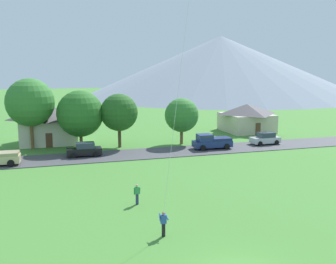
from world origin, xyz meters
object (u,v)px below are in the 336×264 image
at_px(house_left_center, 49,124).
at_px(parked_car_black_mid_west, 84,150).
at_px(tree_center, 30,103).
at_px(tree_right_of_center, 119,112).
at_px(parked_car_silver_west_end, 265,139).
at_px(house_leftmost, 246,117).
at_px(pickup_truck_navy_west_side, 211,141).
at_px(tree_far_right, 80,114).
at_px(watcher_person, 137,194).
at_px(tree_left_of_center, 182,115).

bearing_deg(house_left_center, parked_car_black_mid_west, -68.17).
relative_size(tree_center, parked_car_black_mid_west, 2.26).
relative_size(tree_right_of_center, parked_car_silver_west_end, 1.74).
bearing_deg(house_left_center, tree_center, -119.10).
bearing_deg(parked_car_black_mid_west, house_leftmost, 22.03).
bearing_deg(tree_right_of_center, parked_car_silver_west_end, -11.67).
xyz_separation_m(tree_right_of_center, pickup_truck_navy_west_side, (11.60, -4.84, -3.78)).
distance_m(house_leftmost, house_left_center, 32.64).
relative_size(house_leftmost, pickup_truck_navy_west_side, 1.63).
bearing_deg(parked_car_silver_west_end, tree_center, 168.67).
bearing_deg(house_leftmost, tree_far_right, -167.86).
height_order(parked_car_silver_west_end, watcher_person, parked_car_silver_west_end).
distance_m(tree_right_of_center, pickup_truck_navy_west_side, 13.13).
xyz_separation_m(parked_car_silver_west_end, watcher_person, (-22.79, -18.60, 0.01)).
height_order(parked_car_silver_west_end, parked_car_black_mid_west, same).
bearing_deg(parked_car_silver_west_end, house_left_center, 160.94).
distance_m(tree_right_of_center, watcher_person, 23.26).
xyz_separation_m(house_left_center, tree_right_of_center, (9.32, -6.03, 1.99)).
xyz_separation_m(tree_center, watcher_person, (8.93, -24.95, -5.43)).
bearing_deg(tree_left_of_center, parked_car_black_mid_west, -164.06).
distance_m(tree_center, pickup_truck_navy_west_side, 24.68).
xyz_separation_m(house_leftmost, house_left_center, (-32.62, -1.09, 0.38)).
bearing_deg(watcher_person, pickup_truck_navy_west_side, 51.74).
xyz_separation_m(tree_right_of_center, parked_car_black_mid_west, (-5.14, -4.39, -3.97)).
height_order(tree_left_of_center, watcher_person, tree_left_of_center).
height_order(house_leftmost, pickup_truck_navy_west_side, house_leftmost).
xyz_separation_m(tree_left_of_center, tree_far_right, (-14.02, 1.39, 0.54)).
relative_size(tree_left_of_center, parked_car_black_mid_west, 1.57).
bearing_deg(watcher_person, tree_left_of_center, 62.96).
relative_size(tree_right_of_center, pickup_truck_navy_west_side, 1.41).
xyz_separation_m(tree_left_of_center, watcher_person, (-11.43, -22.40, -3.31)).
bearing_deg(pickup_truck_navy_west_side, watcher_person, -128.26).
relative_size(house_left_center, tree_left_of_center, 1.27).
xyz_separation_m(house_leftmost, tree_center, (-34.77, -4.95, 3.85)).
bearing_deg(tree_left_of_center, tree_right_of_center, 177.55).
height_order(house_left_center, tree_left_of_center, tree_left_of_center).
bearing_deg(house_left_center, tree_far_right, -50.17).
distance_m(tree_far_right, parked_car_silver_west_end, 26.19).
distance_m(tree_far_right, pickup_truck_navy_west_side, 18.10).
bearing_deg(tree_far_right, house_leftmost, 12.14).
distance_m(house_left_center, tree_far_right, 6.81).
distance_m(tree_center, tree_far_right, 6.64).
xyz_separation_m(tree_left_of_center, tree_right_of_center, (-8.89, 0.38, 0.64)).
bearing_deg(tree_left_of_center, parked_car_silver_west_end, -18.51).
bearing_deg(house_leftmost, parked_car_silver_west_end, -105.12).
height_order(house_leftmost, tree_far_right, tree_far_right).
relative_size(house_leftmost, tree_left_of_center, 1.29).
distance_m(parked_car_silver_west_end, parked_car_black_mid_west, 25.39).
relative_size(house_leftmost, parked_car_silver_west_end, 2.02).
xyz_separation_m(tree_right_of_center, parked_car_silver_west_end, (20.25, -4.18, -3.97)).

